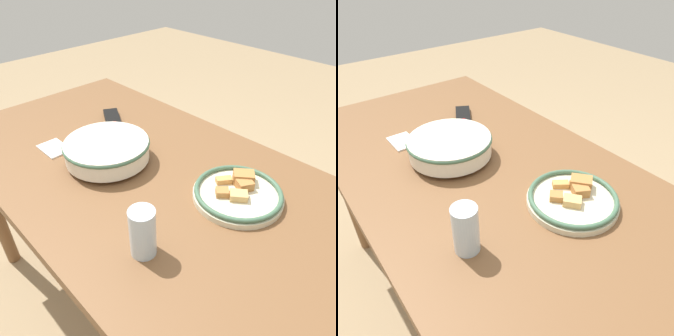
% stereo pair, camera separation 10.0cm
% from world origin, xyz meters
% --- Properties ---
extents(ground_plane, '(8.00, 8.00, 0.00)m').
position_xyz_m(ground_plane, '(0.00, 0.00, 0.00)').
color(ground_plane, '#9E8460').
extents(dining_table, '(1.50, 0.82, 0.77)m').
position_xyz_m(dining_table, '(0.00, 0.00, 0.68)').
color(dining_table, brown).
rests_on(dining_table, ground_plane).
extents(noodle_bowl, '(0.28, 0.28, 0.08)m').
position_xyz_m(noodle_bowl, '(-0.09, -0.05, 0.82)').
color(noodle_bowl, silver).
rests_on(noodle_bowl, dining_table).
extents(food_plate, '(0.26, 0.26, 0.05)m').
position_xyz_m(food_plate, '(0.32, 0.10, 0.79)').
color(food_plate, beige).
rests_on(food_plate, dining_table).
extents(tv_remote, '(0.17, 0.13, 0.02)m').
position_xyz_m(tv_remote, '(-0.32, 0.13, 0.78)').
color(tv_remote, black).
rests_on(tv_remote, dining_table).
extents(drinking_glass, '(0.06, 0.06, 0.13)m').
position_xyz_m(drinking_glass, '(0.28, -0.22, 0.84)').
color(drinking_glass, silver).
rests_on(drinking_glass, dining_table).
extents(folded_napkin, '(0.11, 0.08, 0.01)m').
position_xyz_m(folded_napkin, '(-0.29, -0.15, 0.78)').
color(folded_napkin, white).
rests_on(folded_napkin, dining_table).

